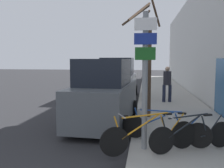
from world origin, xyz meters
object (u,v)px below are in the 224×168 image
signpost (145,76)px  bicycle_0 (150,136)px  bicycle_1 (192,135)px  parked_car_0 (105,95)px  pedestrian_near (167,82)px  parked_car_1 (118,80)px  bicycle_2 (165,128)px  traffic_light (148,50)px  street_tree (148,61)px

signpost → bicycle_0: 1.37m
bicycle_1 → parked_car_0: bearing=19.4°
pedestrian_near → parked_car_1: bearing=-45.8°
bicycle_1 → pedestrian_near: size_ratio=1.15×
bicycle_2 → traffic_light: size_ratio=0.48×
signpost → bicycle_2: 1.55m
parked_car_1 → bicycle_2: bearing=-74.5°
bicycle_0 → bicycle_2: bearing=-52.3°
pedestrian_near → street_tree: bearing=60.5°
bicycle_2 → parked_car_1: size_ratio=0.49×
bicycle_0 → traffic_light: 15.66m
traffic_light → parked_car_0: bearing=-97.0°
bicycle_0 → traffic_light: (0.03, 15.46, 2.49)m
bicycle_2 → parked_car_1: 8.26m
parked_car_0 → street_tree: street_tree is taller
bicycle_1 → pedestrian_near: pedestrian_near is taller
pedestrian_near → street_tree: 3.67m
signpost → parked_car_1: (-1.58, 8.49, -0.82)m
parked_car_0 → parked_car_1: 5.82m
bicycle_2 → traffic_light: 14.94m
bicycle_2 → pedestrian_near: bearing=15.2°
pedestrian_near → traffic_light: bearing=-96.9°
traffic_light → pedestrian_near: bearing=-83.8°
parked_car_0 → signpost: bearing=-59.1°
signpost → bicycle_2: bearing=44.9°
parked_car_1 → street_tree: bearing=-71.2°
bicycle_2 → pedestrian_near: (0.55, 6.26, 0.65)m
bicycle_1 → bicycle_2: size_ratio=0.94×
bicycle_0 → bicycle_1: bicycle_0 is taller
bicycle_0 → bicycle_1: bearing=-100.6°
parked_car_0 → street_tree: size_ratio=0.98×
bicycle_0 → bicycle_1: 1.01m
signpost → traffic_light: (0.16, 15.25, 1.15)m
bicycle_0 → bicycle_1: size_ratio=1.07×
parked_car_1 → bicycle_0: bearing=-78.1°
bicycle_0 → parked_car_0: (-1.53, 2.88, 0.50)m
bicycle_2 → street_tree: 3.38m
pedestrian_near → signpost: bearing=67.9°
parked_car_0 → pedestrian_near: parked_car_0 is taller
pedestrian_near → traffic_light: 8.72m
bicycle_0 → street_tree: 3.99m
signpost → street_tree: (0.08, 3.41, 0.34)m
pedestrian_near → traffic_light: size_ratio=0.39×
bicycle_2 → parked_car_0: parked_car_0 is taller
bicycle_0 → street_tree: bearing=-23.6°
bicycle_1 → signpost: bearing=67.3°
pedestrian_near → street_tree: (-1.00, -3.37, 1.06)m
street_tree → bicycle_2: bearing=-81.3°
bicycle_0 → bicycle_2: (0.39, 0.73, -0.02)m
bicycle_1 → street_tree: size_ratio=0.45×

